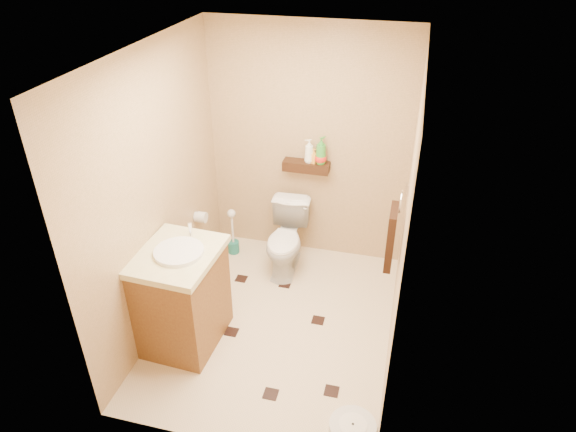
# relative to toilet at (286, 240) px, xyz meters

# --- Properties ---
(ground) EXTENTS (2.50, 2.50, 0.00)m
(ground) POSITION_rel_toilet_xyz_m (0.12, -0.83, -0.35)
(ground) COLOR beige
(ground) RESTS_ON ground
(wall_back) EXTENTS (2.00, 0.04, 2.40)m
(wall_back) POSITION_rel_toilet_xyz_m (0.12, 0.42, 0.85)
(wall_back) COLOR tan
(wall_back) RESTS_ON ground
(wall_front) EXTENTS (2.00, 0.04, 2.40)m
(wall_front) POSITION_rel_toilet_xyz_m (0.12, -2.08, 0.85)
(wall_front) COLOR tan
(wall_front) RESTS_ON ground
(wall_left) EXTENTS (0.04, 2.50, 2.40)m
(wall_left) POSITION_rel_toilet_xyz_m (-0.88, -0.83, 0.85)
(wall_left) COLOR tan
(wall_left) RESTS_ON ground
(wall_right) EXTENTS (0.04, 2.50, 2.40)m
(wall_right) POSITION_rel_toilet_xyz_m (1.12, -0.83, 0.85)
(wall_right) COLOR tan
(wall_right) RESTS_ON ground
(ceiling) EXTENTS (2.00, 2.50, 0.02)m
(ceiling) POSITION_rel_toilet_xyz_m (0.12, -0.83, 2.05)
(ceiling) COLOR white
(ceiling) RESTS_ON wall_back
(wall_shelf) EXTENTS (0.46, 0.14, 0.10)m
(wall_shelf) POSITION_rel_toilet_xyz_m (0.12, 0.34, 0.67)
(wall_shelf) COLOR #351A0E
(wall_shelf) RESTS_ON wall_back
(floor_accents) EXTENTS (1.24, 1.43, 0.01)m
(floor_accents) POSITION_rel_toilet_xyz_m (0.15, -0.89, -0.35)
(floor_accents) COLOR black
(floor_accents) RESTS_ON ground
(toilet) EXTENTS (0.42, 0.70, 0.70)m
(toilet) POSITION_rel_toilet_xyz_m (0.00, 0.00, 0.00)
(toilet) COLOR white
(toilet) RESTS_ON ground
(vanity) EXTENTS (0.64, 0.77, 1.04)m
(vanity) POSITION_rel_toilet_xyz_m (-0.58, -1.19, 0.11)
(vanity) COLOR brown
(vanity) RESTS_ON ground
(bathroom_scale) EXTENTS (0.36, 0.36, 0.07)m
(bathroom_scale) POSITION_rel_toilet_xyz_m (0.94, -1.76, -0.32)
(bathroom_scale) COLOR silver
(bathroom_scale) RESTS_ON ground
(toilet_brush) EXTENTS (0.12, 0.12, 0.53)m
(toilet_brush) POSITION_rel_toilet_xyz_m (-0.62, 0.14, -0.16)
(toilet_brush) COLOR #1B6C62
(toilet_brush) RESTS_ON ground
(towel_ring) EXTENTS (0.12, 0.30, 0.76)m
(towel_ring) POSITION_rel_toilet_xyz_m (1.03, -0.58, 0.60)
(towel_ring) COLOR silver
(towel_ring) RESTS_ON wall_right
(toilet_paper) EXTENTS (0.12, 0.11, 0.12)m
(toilet_paper) POSITION_rel_toilet_xyz_m (-0.82, -0.18, 0.25)
(toilet_paper) COLOR silver
(toilet_paper) RESTS_ON wall_left
(bottle_a) EXTENTS (0.12, 0.12, 0.24)m
(bottle_a) POSITION_rel_toilet_xyz_m (0.15, 0.34, 0.84)
(bottle_a) COLOR white
(bottle_a) RESTS_ON wall_shelf
(bottle_b) EXTENTS (0.09, 0.09, 0.15)m
(bottle_b) POSITION_rel_toilet_xyz_m (0.19, 0.34, 0.80)
(bottle_b) COLOR gold
(bottle_b) RESTS_ON wall_shelf
(bottle_c) EXTENTS (0.15, 0.15, 0.15)m
(bottle_c) POSITION_rel_toilet_xyz_m (0.26, 0.34, 0.80)
(bottle_c) COLOR red
(bottle_c) RESTS_ON wall_shelf
(bottle_d) EXTENTS (0.15, 0.15, 0.27)m
(bottle_d) POSITION_rel_toilet_xyz_m (0.26, 0.34, 0.86)
(bottle_d) COLOR green
(bottle_d) RESTS_ON wall_shelf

